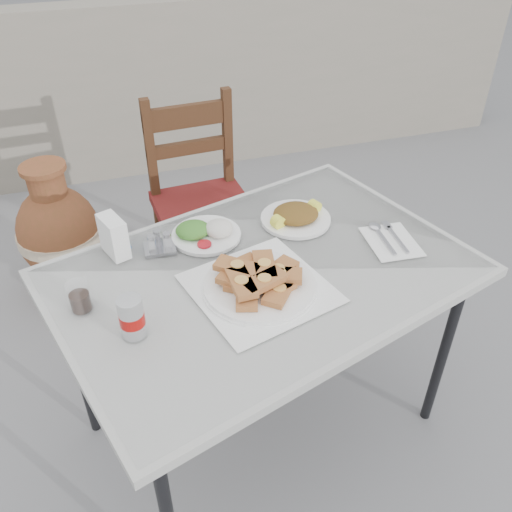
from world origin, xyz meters
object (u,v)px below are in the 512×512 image
object	(u,v)px
cafe_table	(264,282)
pide_plate	(260,279)
cola_glass	(80,298)
chair	(201,202)
soda_can	(132,317)
salad_rice_plate	(205,232)
condiment_caddy	(159,244)
terracotta_urn	(60,235)
salad_chopped_plate	(296,216)
napkin_holder	(114,236)

from	to	relation	value
cafe_table	pide_plate	xyz separation A→B (m)	(-0.05, -0.10, 0.10)
cafe_table	cola_glass	xyz separation A→B (m)	(-0.60, -0.02, 0.10)
chair	soda_can	bearing A→B (deg)	-114.73
pide_plate	chair	bearing A→B (deg)	88.09
cafe_table	chair	distance (m)	1.00
cafe_table	salad_rice_plate	world-z (taller)	salad_rice_plate
salad_rice_plate	cola_glass	xyz separation A→B (m)	(-0.46, -0.27, 0.02)
soda_can	condiment_caddy	world-z (taller)	soda_can
pide_plate	terracotta_urn	world-z (taller)	pide_plate
pide_plate	soda_can	size ratio (longest dim) A/B	3.80
salad_rice_plate	soda_can	xyz separation A→B (m)	(-0.31, -0.42, 0.04)
cola_glass	soda_can	bearing A→B (deg)	-48.31
cola_glass	condiment_caddy	world-z (taller)	cola_glass
salad_rice_plate	chair	xyz separation A→B (m)	(0.13, 0.73, -0.32)
salad_chopped_plate	terracotta_urn	size ratio (longest dim) A/B	0.35
cola_glass	napkin_holder	size ratio (longest dim) A/B	0.68
pide_plate	salad_rice_plate	size ratio (longest dim) A/B	1.98
chair	terracotta_urn	distance (m)	0.79
cafe_table	napkin_holder	xyz separation A→B (m)	(-0.47, 0.24, 0.13)
salad_chopped_plate	condiment_caddy	xyz separation A→B (m)	(-0.53, -0.03, 0.00)
chair	condiment_caddy	bearing A→B (deg)	-115.46
soda_can	terracotta_urn	xyz separation A→B (m)	(-0.28, 1.38, -0.56)
pide_plate	soda_can	distance (m)	0.42
cafe_table	salad_rice_plate	xyz separation A→B (m)	(-0.15, 0.24, 0.08)
pide_plate	condiment_caddy	xyz separation A→B (m)	(-0.27, 0.31, -0.01)
soda_can	napkin_holder	distance (m)	0.42
salad_chopped_plate	salad_rice_plate	bearing A→B (deg)	-179.63
cafe_table	terracotta_urn	size ratio (longest dim) A/B	2.10
salad_rice_plate	condiment_caddy	xyz separation A→B (m)	(-0.17, -0.03, 0.00)
cola_glass	chair	world-z (taller)	chair
pide_plate	chair	size ratio (longest dim) A/B	0.48
condiment_caddy	terracotta_urn	distance (m)	1.19
pide_plate	terracotta_urn	xyz separation A→B (m)	(-0.69, 1.29, -0.53)
cola_glass	condiment_caddy	xyz separation A→B (m)	(0.28, 0.23, -0.02)
napkin_holder	salad_rice_plate	bearing A→B (deg)	-19.27
pide_plate	condiment_caddy	distance (m)	0.41
soda_can	chair	size ratio (longest dim) A/B	0.13
cafe_table	napkin_holder	bearing A→B (deg)	152.98
terracotta_urn	salad_rice_plate	bearing A→B (deg)	-57.95
terracotta_urn	cola_glass	bearing A→B (deg)	-83.47
cafe_table	terracotta_urn	distance (m)	1.47
soda_can	napkin_holder	world-z (taller)	napkin_holder
pide_plate	cola_glass	xyz separation A→B (m)	(-0.55, 0.07, 0.01)
salad_chopped_plate	condiment_caddy	world-z (taller)	condiment_caddy
salad_chopped_plate	napkin_holder	bearing A→B (deg)	-179.46
cola_glass	napkin_holder	world-z (taller)	napkin_holder
pide_plate	condiment_caddy	bearing A→B (deg)	131.54
soda_can	salad_chopped_plate	bearing A→B (deg)	32.52
cafe_table	pide_plate	distance (m)	0.15
salad_chopped_plate	soda_can	bearing A→B (deg)	-147.48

